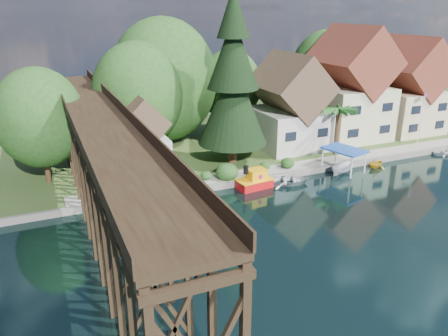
{
  "coord_description": "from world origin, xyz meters",
  "views": [
    {
      "loc": [
        -19.95,
        -27.21,
        16.21
      ],
      "look_at": [
        -5.62,
        6.0,
        2.88
      ],
      "focal_mm": 35.0,
      "sensor_mm": 36.0,
      "label": 1
    }
  ],
  "objects_px": {
    "trestle_bridge": "(103,160)",
    "conifer": "(233,82)",
    "house_right": "(407,92)",
    "tugboat": "(255,181)",
    "palm_tree": "(339,112)",
    "flagpole": "(422,113)",
    "house_left": "(289,108)",
    "boat_white_a": "(287,180)",
    "house_center": "(350,91)",
    "boat_canopy": "(343,163)",
    "boat_yellow": "(376,162)",
    "shed": "(141,140)",
    "boat_white_b": "(446,151)"
  },
  "relations": [
    {
      "from": "tugboat",
      "to": "boat_yellow",
      "type": "height_order",
      "value": "tugboat"
    },
    {
      "from": "trestle_bridge",
      "to": "conifer",
      "type": "distance_m",
      "value": 17.01
    },
    {
      "from": "shed",
      "to": "flagpole",
      "type": "bearing_deg",
      "value": -6.77
    },
    {
      "from": "trestle_bridge",
      "to": "house_left",
      "type": "xyz_separation_m",
      "value": [
        23.0,
        10.83,
        -0.21
      ]
    },
    {
      "from": "conifer",
      "to": "boat_canopy",
      "type": "distance_m",
      "value": 14.05
    },
    {
      "from": "house_right",
      "to": "tugboat",
      "type": "bearing_deg",
      "value": -161.58
    },
    {
      "from": "boat_yellow",
      "to": "boat_white_b",
      "type": "xyz_separation_m",
      "value": [
        10.79,
        0.38,
        -0.25
      ]
    },
    {
      "from": "shed",
      "to": "boat_white_b",
      "type": "height_order",
      "value": "shed"
    },
    {
      "from": "house_left",
      "to": "house_right",
      "type": "bearing_deg",
      "value": 0.0
    },
    {
      "from": "palm_tree",
      "to": "boat_white_a",
      "type": "bearing_deg",
      "value": -153.49
    },
    {
      "from": "house_left",
      "to": "flagpole",
      "type": "distance_m",
      "value": 16.29
    },
    {
      "from": "boat_canopy",
      "to": "boat_yellow",
      "type": "xyz_separation_m",
      "value": [
        4.44,
        0.02,
        -0.53
      ]
    },
    {
      "from": "shed",
      "to": "boat_canopy",
      "type": "bearing_deg",
      "value": -21.73
    },
    {
      "from": "house_left",
      "to": "shed",
      "type": "bearing_deg",
      "value": -175.23
    },
    {
      "from": "conifer",
      "to": "palm_tree",
      "type": "xyz_separation_m",
      "value": [
        11.85,
        -2.14,
        -3.62
      ]
    },
    {
      "from": "house_center",
      "to": "palm_tree",
      "type": "height_order",
      "value": "house_center"
    },
    {
      "from": "house_center",
      "to": "house_right",
      "type": "distance_m",
      "value": 9.04
    },
    {
      "from": "boat_white_b",
      "to": "flagpole",
      "type": "bearing_deg",
      "value": 31.12
    },
    {
      "from": "trestle_bridge",
      "to": "house_center",
      "type": "distance_m",
      "value": 33.96
    },
    {
      "from": "flagpole",
      "to": "boat_white_b",
      "type": "distance_m",
      "value": 5.25
    },
    {
      "from": "house_right",
      "to": "palm_tree",
      "type": "bearing_deg",
      "value": -161.54
    },
    {
      "from": "boat_white_b",
      "to": "house_left",
      "type": "bearing_deg",
      "value": 74.96
    },
    {
      "from": "conifer",
      "to": "boat_canopy",
      "type": "xyz_separation_m",
      "value": [
        9.67,
        -6.39,
        -7.94
      ]
    },
    {
      "from": "flagpole",
      "to": "boat_canopy",
      "type": "relative_size",
      "value": 1.31
    },
    {
      "from": "trestle_bridge",
      "to": "tugboat",
      "type": "bearing_deg",
      "value": 7.49
    },
    {
      "from": "house_left",
      "to": "boat_white_a",
      "type": "distance_m",
      "value": 11.88
    },
    {
      "from": "shed",
      "to": "boat_white_a",
      "type": "relative_size",
      "value": 1.82
    },
    {
      "from": "palm_tree",
      "to": "flagpole",
      "type": "distance_m",
      "value": 12.05
    },
    {
      "from": "flagpole",
      "to": "boat_white_a",
      "type": "xyz_separation_m",
      "value": [
        -20.94,
        -3.9,
        -3.87
      ]
    },
    {
      "from": "trestle_bridge",
      "to": "shed",
      "type": "distance_m",
      "value": 10.69
    },
    {
      "from": "conifer",
      "to": "boat_white_b",
      "type": "bearing_deg",
      "value": -13.52
    },
    {
      "from": "house_center",
      "to": "house_right",
      "type": "relative_size",
      "value": 1.12
    },
    {
      "from": "house_left",
      "to": "conifer",
      "type": "xyz_separation_m",
      "value": [
        -8.5,
        -2.75,
        3.94
      ]
    },
    {
      "from": "house_left",
      "to": "house_right",
      "type": "height_order",
      "value": "house_right"
    },
    {
      "from": "palm_tree",
      "to": "boat_white_a",
      "type": "distance_m",
      "value": 11.19
    },
    {
      "from": "boat_canopy",
      "to": "house_left",
      "type": "bearing_deg",
      "value": 97.28
    },
    {
      "from": "boat_canopy",
      "to": "boat_yellow",
      "type": "distance_m",
      "value": 4.47
    },
    {
      "from": "boat_white_a",
      "to": "house_left",
      "type": "bearing_deg",
      "value": -13.51
    },
    {
      "from": "palm_tree",
      "to": "flagpole",
      "type": "relative_size",
      "value": 0.91
    },
    {
      "from": "house_left",
      "to": "boat_white_a",
      "type": "xyz_separation_m",
      "value": [
        -5.61,
        -9.36,
        -4.69
      ]
    },
    {
      "from": "conifer",
      "to": "flagpole",
      "type": "height_order",
      "value": "conifer"
    },
    {
      "from": "shed",
      "to": "boat_white_a",
      "type": "bearing_deg",
      "value": -32.39
    },
    {
      "from": "conifer",
      "to": "palm_tree",
      "type": "relative_size",
      "value": 3.14
    },
    {
      "from": "trestle_bridge",
      "to": "conifer",
      "type": "xyz_separation_m",
      "value": [
        14.5,
        8.08,
        3.73
      ]
    },
    {
      "from": "conifer",
      "to": "trestle_bridge",
      "type": "bearing_deg",
      "value": -150.87
    },
    {
      "from": "trestle_bridge",
      "to": "tugboat",
      "type": "distance_m",
      "value": 14.87
    },
    {
      "from": "house_center",
      "to": "boat_canopy",
      "type": "relative_size",
      "value": 2.93
    },
    {
      "from": "tugboat",
      "to": "boat_canopy",
      "type": "distance_m",
      "value": 10.16
    },
    {
      "from": "house_center",
      "to": "boat_canopy",
      "type": "height_order",
      "value": "house_center"
    },
    {
      "from": "shed",
      "to": "house_left",
      "type": "bearing_deg",
      "value": 4.77
    }
  ]
}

